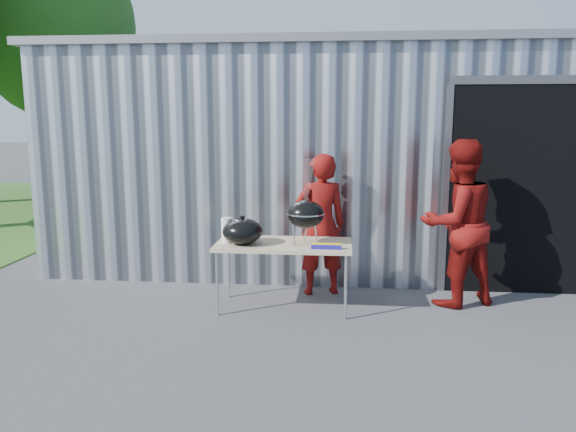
# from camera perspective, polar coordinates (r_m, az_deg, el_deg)

# --- Properties ---
(ground) EXTENTS (80.00, 80.00, 0.00)m
(ground) POSITION_cam_1_polar(r_m,az_deg,el_deg) (5.66, -3.19, -12.08)
(ground) COLOR #3F3F42
(building) EXTENTS (8.20, 6.20, 3.10)m
(building) POSITION_cam_1_polar(r_m,az_deg,el_deg) (9.78, 6.11, 6.54)
(building) COLOR silver
(building) RESTS_ON ground
(tree_far) EXTENTS (4.05, 4.05, 6.71)m
(tree_far) POSITION_cam_1_polar(r_m,az_deg,el_deg) (16.10, -22.71, 17.30)
(tree_far) COLOR #442D19
(tree_far) RESTS_ON ground
(folding_table) EXTENTS (1.50, 0.75, 0.75)m
(folding_table) POSITION_cam_1_polar(r_m,az_deg,el_deg) (6.24, -0.44, -3.11)
(folding_table) COLOR tan
(folding_table) RESTS_ON ground
(kettle_grill) EXTENTS (0.42, 0.42, 0.93)m
(kettle_grill) POSITION_cam_1_polar(r_m,az_deg,el_deg) (6.09, 1.80, 1.02)
(kettle_grill) COLOR black
(kettle_grill) RESTS_ON folding_table
(grill_lid) EXTENTS (0.44, 0.44, 0.32)m
(grill_lid) POSITION_cam_1_polar(r_m,az_deg,el_deg) (6.16, -4.64, -1.56)
(grill_lid) COLOR black
(grill_lid) RESTS_ON folding_table
(paper_towels) EXTENTS (0.12, 0.12, 0.28)m
(paper_towels) POSITION_cam_1_polar(r_m,az_deg,el_deg) (6.24, -6.24, -1.46)
(paper_towels) COLOR white
(paper_towels) RESTS_ON folding_table
(white_tub) EXTENTS (0.20, 0.15, 0.10)m
(white_tub) POSITION_cam_1_polar(r_m,az_deg,el_deg) (6.45, -5.17, -1.88)
(white_tub) COLOR white
(white_tub) RESTS_ON folding_table
(foil_box) EXTENTS (0.32, 0.05, 0.06)m
(foil_box) POSITION_cam_1_polar(r_m,az_deg,el_deg) (5.95, 3.92, -3.08)
(foil_box) COLOR #19168F
(foil_box) RESTS_ON folding_table
(person_cook) EXTENTS (0.71, 0.56, 1.71)m
(person_cook) POSITION_cam_1_polar(r_m,az_deg,el_deg) (6.74, 3.33, -0.89)
(person_cook) COLOR maroon
(person_cook) RESTS_ON ground
(person_bystander) EXTENTS (1.13, 1.03, 1.89)m
(person_bystander) POSITION_cam_1_polar(r_m,az_deg,el_deg) (6.61, 16.85, -0.71)
(person_bystander) COLOR maroon
(person_bystander) RESTS_ON ground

